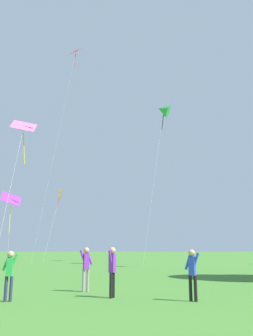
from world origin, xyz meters
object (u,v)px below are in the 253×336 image
at_px(person_foreground_watcher, 114,267).
at_px(kite_green_small, 165,110).
at_px(kite_pink_low, 24,133).
at_px(person_in_blue_jacket, 87,265).
at_px(kite_orange_box, 61,194).
at_px(person_in_red_shirt, 194,270).
at_px(person_far_back, 11,271).
at_px(kite_purple_streamer, 12,206).
at_px(kite_red_high, 75,61).

bearing_deg(person_foreground_watcher, kite_green_small, 80.42).
height_order(kite_green_small, person_foreground_watcher, kite_green_small).
height_order(kite_pink_low, person_in_blue_jacket, kite_pink_low).
bearing_deg(kite_orange_box, person_in_red_shirt, -72.47).
xyz_separation_m(person_in_blue_jacket, person_foreground_watcher, (1.14, -1.82, 0.00)).
distance_m(person_in_red_shirt, person_foreground_watcher, 2.83).
xyz_separation_m(kite_orange_box, person_far_back, (5.10, -35.41, -7.89)).
relative_size(kite_green_small, person_in_blue_jacket, 12.39).
relative_size(kite_purple_streamer, person_in_blue_jacket, 4.80).
bearing_deg(person_far_back, kite_red_high, 95.92).
bearing_deg(person_far_back, person_foreground_watcher, 14.69).
height_order(kite_orange_box, kite_red_high, kite_red_high).
bearing_deg(person_foreground_watcher, person_in_blue_jacket, 122.02).
xyz_separation_m(kite_green_small, person_in_blue_jacket, (-6.73, -31.31, -19.31)).
bearing_deg(person_in_blue_jacket, kite_red_high, 100.68).
bearing_deg(person_foreground_watcher, kite_pink_low, 127.90).
bearing_deg(kite_purple_streamer, kite_orange_box, 52.79).
distance_m(kite_orange_box, person_far_back, 36.64).
xyz_separation_m(person_in_red_shirt, person_in_blue_jacket, (-3.83, 2.67, 0.05)).
relative_size(kite_purple_streamer, kite_red_high, 0.29).
relative_size(kite_orange_box, person_far_back, 5.94).
height_order(person_far_back, person_foreground_watcher, person_foreground_watcher).
xyz_separation_m(kite_green_small, person_foreground_watcher, (-5.59, -33.13, -19.31)).
relative_size(kite_purple_streamer, kite_pink_low, 0.88).
relative_size(kite_green_small, kite_purple_streamer, 2.58).
bearing_deg(kite_orange_box, person_far_back, -81.80).
relative_size(kite_purple_streamer, person_far_back, 5.17).
xyz_separation_m(kite_orange_box, kite_red_high, (1.75, -3.09, 17.95)).
relative_size(kite_pink_low, person_in_blue_jacket, 5.45).
bearing_deg(person_in_red_shirt, kite_pink_low, 135.72).
xyz_separation_m(kite_red_high, person_far_back, (3.35, -32.32, -25.84)).
distance_m(kite_orange_box, person_foreground_watcher, 36.40).
bearing_deg(kite_pink_low, person_in_blue_jacket, -50.36).
distance_m(kite_pink_low, person_in_blue_jacket, 10.36).
bearing_deg(kite_pink_low, kite_green_small, 66.25).
bearing_deg(person_far_back, kite_pink_low, 106.00).
height_order(kite_orange_box, person_foreground_watcher, kite_orange_box).
relative_size(kite_green_small, person_in_red_shirt, 12.95).
height_order(kite_green_small, kite_orange_box, kite_green_small).
bearing_deg(kite_red_high, kite_orange_box, 119.55).
bearing_deg(kite_pink_low, kite_purple_streamer, 109.12).
bearing_deg(person_in_red_shirt, kite_orange_box, 107.53).
xyz_separation_m(kite_purple_streamer, kite_red_high, (6.34, 2.95, 20.26)).
bearing_deg(kite_pink_low, person_in_red_shirt, -44.28).
xyz_separation_m(person_in_red_shirt, person_foreground_watcher, (-2.70, 0.85, 0.05)).
xyz_separation_m(kite_red_high, person_in_blue_jacket, (5.59, -29.62, -25.76)).
relative_size(kite_orange_box, person_foreground_watcher, 5.50).
relative_size(person_far_back, person_foreground_watcher, 0.93).
distance_m(kite_purple_streamer, kite_pink_low, 22.43).
height_order(kite_purple_streamer, person_in_red_shirt, kite_purple_streamer).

